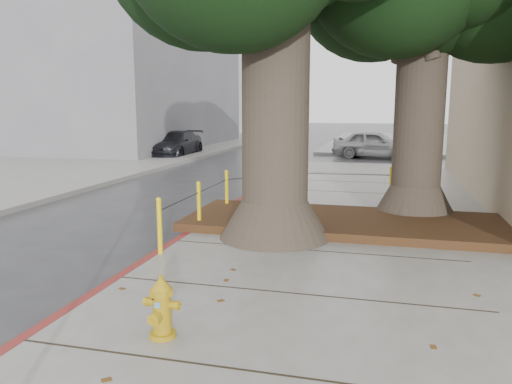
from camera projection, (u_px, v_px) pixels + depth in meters
ground at (253, 300)px, 6.64m from camera, size 140.00×140.00×0.00m
sidewalk_far at (451, 143)px, 33.78m from camera, size 16.00×20.00×0.15m
curb_red at (185, 238)px, 9.50m from camera, size 0.14×26.00×0.16m
planter_bed at (345, 222)px, 10.10m from camera, size 6.40×2.60×0.16m
building_far_grey at (107, 48)px, 30.29m from camera, size 12.00×16.00×12.00m
building_far_white at (206, 58)px, 52.47m from camera, size 12.00×18.00×15.00m
bollard_ring at (266, 193)px, 10.91m from camera, size 3.79×5.39×0.95m
fire_hydrant at (162, 307)px, 5.21m from camera, size 0.36×0.32×0.68m
car_silver at (375, 144)px, 24.50m from camera, size 4.19×2.10×1.37m
car_dark at (175, 144)px, 25.38m from camera, size 1.88×4.44×1.28m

